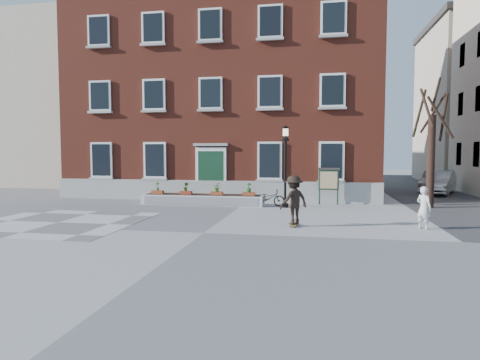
% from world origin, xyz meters
% --- Properties ---
extents(ground, '(100.00, 100.00, 0.00)m').
position_xyz_m(ground, '(0.00, 0.00, 0.00)').
color(ground, gray).
rests_on(ground, ground).
extents(checker_patch, '(6.00, 6.00, 0.01)m').
position_xyz_m(checker_patch, '(-6.00, 1.00, 0.01)').
color(checker_patch, '#5F5E61').
rests_on(checker_patch, ground).
extents(distant_building, '(10.00, 12.00, 13.00)m').
position_xyz_m(distant_building, '(-18.00, 20.00, 6.50)').
color(distant_building, beige).
rests_on(distant_building, ground).
extents(bicycle, '(1.66, 0.93, 0.83)m').
position_xyz_m(bicycle, '(1.36, 7.10, 0.41)').
color(bicycle, black).
rests_on(bicycle, ground).
extents(parked_car, '(3.23, 4.82, 1.50)m').
position_xyz_m(parked_car, '(11.14, 14.85, 0.75)').
color(parked_car, '#B4B6B9').
rests_on(parked_car, ground).
extents(bystander, '(0.64, 0.64, 1.50)m').
position_xyz_m(bystander, '(7.37, 2.09, 0.75)').
color(bystander, silver).
rests_on(bystander, ground).
extents(brick_building, '(18.40, 10.85, 12.60)m').
position_xyz_m(brick_building, '(-2.00, 13.98, 6.30)').
color(brick_building, maroon).
rests_on(brick_building, ground).
extents(planter_assembly, '(6.20, 1.12, 1.15)m').
position_xyz_m(planter_assembly, '(-1.99, 7.18, 0.31)').
color(planter_assembly, silver).
rests_on(planter_assembly, ground).
extents(bare_tree, '(1.83, 1.83, 6.16)m').
position_xyz_m(bare_tree, '(9.01, 8.01, 2.79)').
color(bare_tree, '#301D15').
rests_on(bare_tree, ground).
extents(lamp_post, '(0.40, 0.40, 3.93)m').
position_xyz_m(lamp_post, '(2.18, 6.88, 2.54)').
color(lamp_post, black).
rests_on(lamp_post, ground).
extents(notice_board, '(1.10, 0.16, 1.87)m').
position_xyz_m(notice_board, '(4.26, 8.30, 1.26)').
color(notice_board, '#183124').
rests_on(notice_board, ground).
extents(skateboarder, '(1.30, 1.22, 1.84)m').
position_xyz_m(skateboarder, '(2.87, 1.85, 0.95)').
color(skateboarder, brown).
rests_on(skateboarder, ground).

